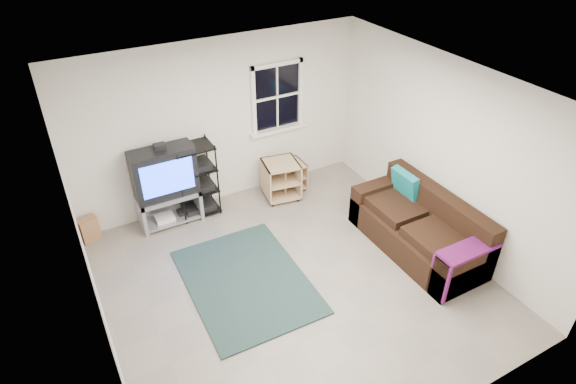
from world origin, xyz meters
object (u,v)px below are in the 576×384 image
side_table_left (280,177)px  av_rack (196,184)px  sofa (420,229)px  side_table_right (290,173)px  tv_unit (165,180)px

side_table_left → av_rack: bearing=172.2°
side_table_left → sofa: size_ratio=0.31×
sofa → side_table_left: bearing=117.2°
side_table_right → av_rack: bearing=177.7°
tv_unit → sofa: 3.70m
tv_unit → av_rack: tv_unit is taller
side_table_left → side_table_right: size_ratio=1.27×
tv_unit → sofa: (2.88, -2.28, -0.40)m
side_table_right → sofa: size_ratio=0.25×
av_rack → sofa: bearing=-43.4°
tv_unit → side_table_right: tv_unit is taller
tv_unit → av_rack: bearing=1.4°
tv_unit → side_table_left: 1.84m
av_rack → sofa: 3.34m
av_rack → sofa: (2.42, -2.30, -0.20)m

